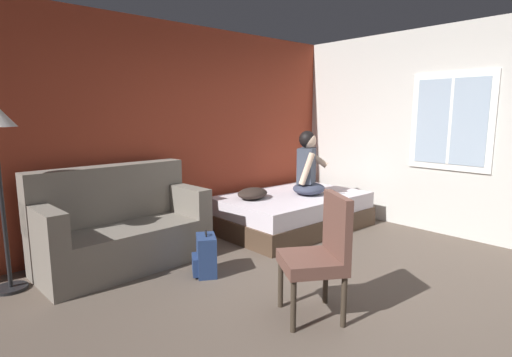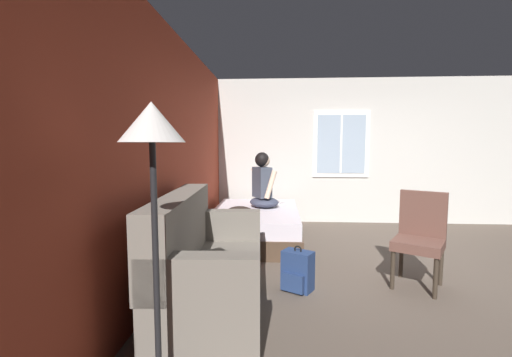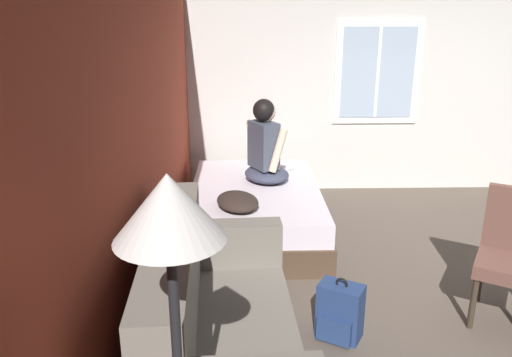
{
  "view_description": "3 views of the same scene",
  "coord_description": "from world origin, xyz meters",
  "px_view_note": "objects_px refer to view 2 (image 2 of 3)",
  "views": [
    {
      "loc": [
        -2.8,
        -1.78,
        1.6
      ],
      "look_at": [
        0.24,
        1.64,
        0.84
      ],
      "focal_mm": 28.0,
      "sensor_mm": 36.0,
      "label": 1
    },
    {
      "loc": [
        -4.04,
        1.59,
        1.46
      ],
      "look_at": [
        0.05,
        1.84,
        1.07
      ],
      "focal_mm": 24.0,
      "sensor_mm": 36.0,
      "label": 2
    },
    {
      "loc": [
        -3.64,
        2.04,
        2.15
      ],
      "look_at": [
        0.33,
        1.93,
        0.85
      ],
      "focal_mm": 35.0,
      "sensor_mm": 36.0,
      "label": 3
    }
  ],
  "objects_px": {
    "floor_lamp": "(153,152)",
    "throw_pillow": "(240,212)",
    "backpack": "(297,271)",
    "cell_phone": "(282,203)",
    "bed": "(256,225)",
    "person_seated": "(263,185)",
    "couch": "(205,268)",
    "side_chair": "(420,235)"
  },
  "relations": [
    {
      "from": "couch",
      "to": "throw_pillow",
      "type": "distance_m",
      "value": 1.75
    },
    {
      "from": "throw_pillow",
      "to": "bed",
      "type": "bearing_deg",
      "value": -16.58
    },
    {
      "from": "couch",
      "to": "person_seated",
      "type": "relative_size",
      "value": 1.99
    },
    {
      "from": "bed",
      "to": "person_seated",
      "type": "xyz_separation_m",
      "value": [
        0.18,
        -0.11,
        0.6
      ]
    },
    {
      "from": "cell_phone",
      "to": "backpack",
      "type": "bearing_deg",
      "value": 126.87
    },
    {
      "from": "side_chair",
      "to": "backpack",
      "type": "distance_m",
      "value": 1.34
    },
    {
      "from": "floor_lamp",
      "to": "backpack",
      "type": "bearing_deg",
      "value": -30.2
    },
    {
      "from": "throw_pillow",
      "to": "cell_phone",
      "type": "relative_size",
      "value": 3.33
    },
    {
      "from": "person_seated",
      "to": "throw_pillow",
      "type": "distance_m",
      "value": 0.87
    },
    {
      "from": "couch",
      "to": "floor_lamp",
      "type": "xyz_separation_m",
      "value": [
        -1.03,
        0.06,
        1.04
      ]
    },
    {
      "from": "bed",
      "to": "backpack",
      "type": "xyz_separation_m",
      "value": [
        -1.83,
        -0.54,
        -0.04
      ]
    },
    {
      "from": "backpack",
      "to": "floor_lamp",
      "type": "bearing_deg",
      "value": 149.8
    },
    {
      "from": "bed",
      "to": "couch",
      "type": "height_order",
      "value": "couch"
    },
    {
      "from": "throw_pillow",
      "to": "cell_phone",
      "type": "distance_m",
      "value": 1.27
    },
    {
      "from": "bed",
      "to": "side_chair",
      "type": "bearing_deg",
      "value": -131.73
    },
    {
      "from": "cell_phone",
      "to": "floor_lamp",
      "type": "relative_size",
      "value": 0.08
    },
    {
      "from": "cell_phone",
      "to": "floor_lamp",
      "type": "xyz_separation_m",
      "value": [
        -3.91,
        0.76,
        0.94
      ]
    },
    {
      "from": "cell_phone",
      "to": "throw_pillow",
      "type": "bearing_deg",
      "value": 96.49
    },
    {
      "from": "person_seated",
      "to": "throw_pillow",
      "type": "xyz_separation_m",
      "value": [
        -0.77,
        0.28,
        -0.29
      ]
    },
    {
      "from": "couch",
      "to": "cell_phone",
      "type": "xyz_separation_m",
      "value": [
        2.87,
        -0.7,
        0.09
      ]
    },
    {
      "from": "bed",
      "to": "couch",
      "type": "xyz_separation_m",
      "value": [
        -2.33,
        0.29,
        0.16
      ]
    },
    {
      "from": "person_seated",
      "to": "cell_phone",
      "type": "height_order",
      "value": "person_seated"
    },
    {
      "from": "side_chair",
      "to": "person_seated",
      "type": "relative_size",
      "value": 1.12
    },
    {
      "from": "bed",
      "to": "floor_lamp",
      "type": "relative_size",
      "value": 1.21
    },
    {
      "from": "couch",
      "to": "person_seated",
      "type": "height_order",
      "value": "person_seated"
    },
    {
      "from": "floor_lamp",
      "to": "throw_pillow",
      "type": "bearing_deg",
      "value": -3.66
    },
    {
      "from": "cell_phone",
      "to": "couch",
      "type": "bearing_deg",
      "value": 110.01
    },
    {
      "from": "couch",
      "to": "person_seated",
      "type": "xyz_separation_m",
      "value": [
        2.51,
        -0.4,
        0.44
      ]
    },
    {
      "from": "bed",
      "to": "throw_pillow",
      "type": "relative_size",
      "value": 4.3
    },
    {
      "from": "floor_lamp",
      "to": "bed",
      "type": "bearing_deg",
      "value": -5.97
    },
    {
      "from": "backpack",
      "to": "person_seated",
      "type": "bearing_deg",
      "value": 12.04
    },
    {
      "from": "person_seated",
      "to": "cell_phone",
      "type": "bearing_deg",
      "value": -39.11
    },
    {
      "from": "person_seated",
      "to": "couch",
      "type": "bearing_deg",
      "value": 170.89
    },
    {
      "from": "backpack",
      "to": "cell_phone",
      "type": "height_order",
      "value": "cell_phone"
    },
    {
      "from": "throw_pillow",
      "to": "person_seated",
      "type": "bearing_deg",
      "value": -20.36
    },
    {
      "from": "backpack",
      "to": "cell_phone",
      "type": "distance_m",
      "value": 2.4
    },
    {
      "from": "couch",
      "to": "side_chair",
      "type": "relative_size",
      "value": 1.77
    },
    {
      "from": "side_chair",
      "to": "person_seated",
      "type": "distance_m",
      "value": 2.5
    },
    {
      "from": "side_chair",
      "to": "cell_phone",
      "type": "relative_size",
      "value": 6.81
    },
    {
      "from": "throw_pillow",
      "to": "floor_lamp",
      "type": "height_order",
      "value": "floor_lamp"
    },
    {
      "from": "backpack",
      "to": "cell_phone",
      "type": "xyz_separation_m",
      "value": [
        2.38,
        0.13,
        0.29
      ]
    },
    {
      "from": "side_chair",
      "to": "floor_lamp",
      "type": "relative_size",
      "value": 0.58
    }
  ]
}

